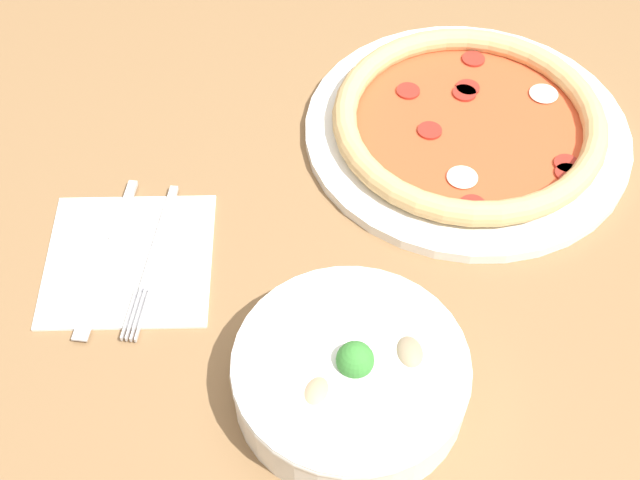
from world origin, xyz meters
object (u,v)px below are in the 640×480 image
pizza (468,125)px  bowl (351,375)px  knife (111,249)px  fork (153,257)px

pizza → bowl: bowl is taller
pizza → knife: 0.40m
bowl → fork: 0.24m
fork → knife: same height
bowl → knife: size_ratio=1.04×
knife → pizza: bearing=120.9°
pizza → fork: bearing=32.9°
bowl → fork: bowl is taller
bowl → fork: size_ratio=1.08×
pizza → bowl: bearing=71.8°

